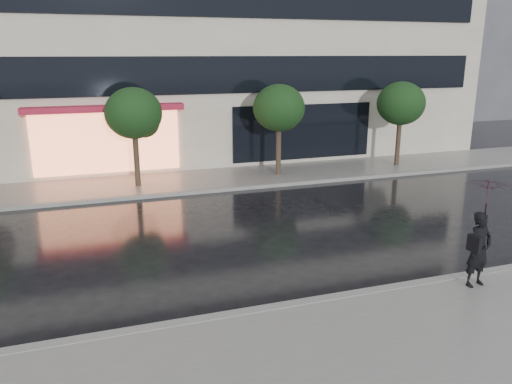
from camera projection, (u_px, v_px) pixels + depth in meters
name	position (u px, v px, depth m)	size (l,w,h in m)	color
ground	(311.00, 283.00, 11.78)	(120.00, 120.00, 0.00)	black
sidewalk_near	(388.00, 358.00, 8.80)	(60.00, 4.50, 0.12)	slate
sidewalk_far	(210.00, 180.00, 21.12)	(60.00, 3.50, 0.12)	slate
curb_near	(330.00, 299.00, 10.85)	(60.00, 0.25, 0.14)	gray
curb_far	(220.00, 190.00, 19.52)	(60.00, 0.25, 0.14)	gray
bg_building_right	(453.00, 19.00, 43.13)	(12.00, 12.00, 16.00)	#4C4C54
tree_mid_west	(135.00, 115.00, 19.25)	(2.20, 2.20, 3.99)	#33261C
tree_mid_east	(280.00, 110.00, 21.08)	(2.20, 2.20, 3.99)	#33261C
tree_far_east	(402.00, 105.00, 22.92)	(2.20, 2.20, 3.99)	#33261C
pedestrian_with_umbrella	(485.00, 216.00, 10.99)	(1.15, 1.17, 2.49)	black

